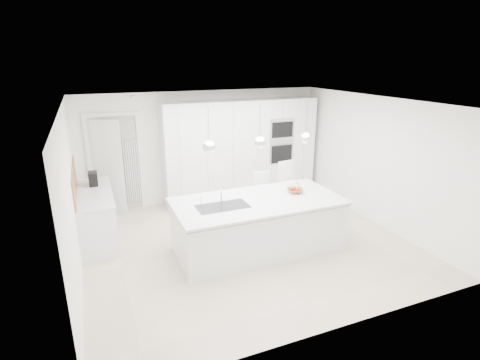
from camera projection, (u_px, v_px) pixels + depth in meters
name	position (u px, v px, depth m)	size (l,w,h in m)	color
floor	(246.00, 242.00, 6.76)	(5.50, 5.50, 0.00)	beige
wall_back	(204.00, 146.00, 8.57)	(5.50, 5.50, 0.00)	white
wall_left	(71.00, 199.00, 5.38)	(5.00, 5.00, 0.00)	white
ceiling	(247.00, 102.00, 5.99)	(5.50, 5.50, 0.00)	white
tall_cabinets	(241.00, 150.00, 8.63)	(3.60, 0.60, 2.30)	white
oven_stack	(282.00, 141.00, 8.62)	(0.62, 0.04, 1.05)	#A5A5A8
doorway_frame	(116.00, 165.00, 7.91)	(1.11, 0.08, 2.13)	white
hallway_door	(104.00, 168.00, 7.78)	(0.82, 0.04, 2.00)	white
radiator	(132.00, 171.00, 8.07)	(0.32, 0.04, 1.40)	white
left_base_cabinets	(97.00, 217.00, 6.80)	(0.60, 1.80, 0.86)	white
left_worktop	(94.00, 193.00, 6.66)	(0.62, 1.82, 0.04)	white
oak_backsplash	(74.00, 181.00, 6.47)	(0.02, 1.80, 0.50)	#9D612E
island_base	(259.00, 226.00, 6.40)	(2.80, 1.20, 0.86)	white
island_worktop	(258.00, 201.00, 6.31)	(2.84, 1.40, 0.04)	white
island_sink	(223.00, 211.00, 6.05)	(0.84, 0.44, 0.18)	#3F3F42
island_tap	(221.00, 193.00, 6.17)	(0.02, 0.02, 0.30)	white
pendant_left	(209.00, 147.00, 5.64)	(0.20, 0.20, 0.20)	white
pendant_mid	(260.00, 142.00, 5.95)	(0.20, 0.20, 0.20)	white
pendant_right	(306.00, 138.00, 6.25)	(0.20, 0.20, 0.20)	white
fruit_bowl	(295.00, 191.00, 6.64)	(0.29, 0.29, 0.07)	#9D612E
espresso_machine	(93.00, 179.00, 6.99)	(0.16, 0.24, 0.26)	black
bar_stool_left	(264.00, 200.00, 7.34)	(0.35, 0.49, 1.06)	white
bar_stool_right	(289.00, 191.00, 7.60)	(0.39, 0.55, 1.19)	white
apple_a	(293.00, 189.00, 6.63)	(0.09, 0.09, 0.09)	red
apple_b	(292.00, 189.00, 6.65)	(0.07, 0.07, 0.07)	red
apple_c	(298.00, 190.00, 6.57)	(0.08, 0.08, 0.08)	red
banana_bunch	(295.00, 185.00, 6.63)	(0.23, 0.23, 0.03)	yellow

